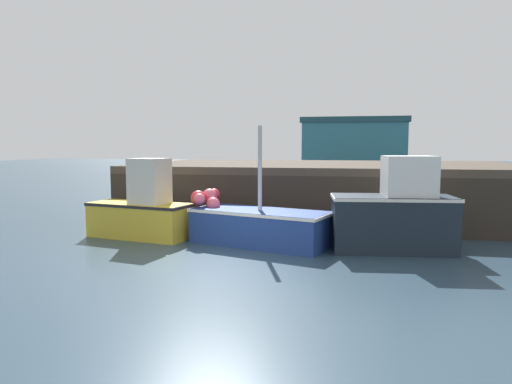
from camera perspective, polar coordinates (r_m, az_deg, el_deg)
The scene contains 7 objects.
ground at distance 11.14m, azimuth -5.91°, elevation -9.06°, with size 120.00×160.00×0.10m.
pier at distance 17.95m, azimuth 8.39°, elevation 2.29°, with size 14.13×8.00×2.08m.
fishing_boat_near_left at distance 14.56m, azimuth -13.65°, elevation -2.20°, with size 3.34×1.83×2.39m.
fishing_boat_near_right at distance 13.21m, azimuth 0.14°, elevation -3.96°, with size 4.21×2.65×3.32m.
fishing_boat_mid at distance 12.86m, azimuth 16.52°, elevation -2.52°, with size 3.29×1.76×2.51m.
rowboat at distance 14.03m, azimuth 19.25°, elevation -5.47°, with size 1.90×1.03×0.32m.
warehouse at distance 44.89m, azimuth 11.75°, elevation 5.41°, with size 9.54×5.29×5.32m.
Camera 1 is at (3.25, -10.27, 2.77)m, focal length 33.02 mm.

